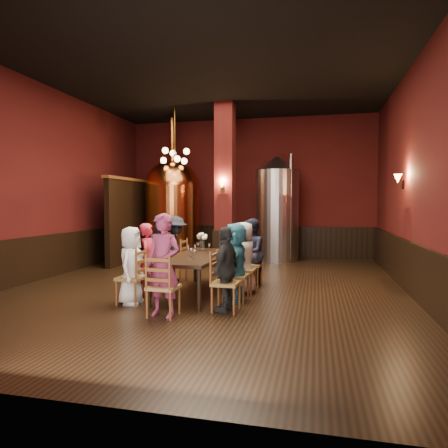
% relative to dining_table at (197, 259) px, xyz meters
% --- Properties ---
extents(room, '(10.00, 10.02, 4.50)m').
position_rel_dining_table_xyz_m(room, '(0.04, 0.76, 1.56)').
color(room, black).
rests_on(room, ground).
extents(wainscot_right, '(0.08, 9.90, 1.00)m').
position_rel_dining_table_xyz_m(wainscot_right, '(4.00, 0.76, -0.19)').
color(wainscot_right, black).
rests_on(wainscot_right, ground).
extents(wainscot_back, '(7.90, 0.08, 1.00)m').
position_rel_dining_table_xyz_m(wainscot_back, '(0.04, 5.72, -0.19)').
color(wainscot_back, black).
rests_on(wainscot_back, ground).
extents(wainscot_left, '(0.08, 9.90, 1.00)m').
position_rel_dining_table_xyz_m(wainscot_left, '(-3.92, 0.76, -0.19)').
color(wainscot_left, black).
rests_on(wainscot_left, ground).
extents(column, '(0.58, 0.58, 4.50)m').
position_rel_dining_table_xyz_m(column, '(-0.26, 3.56, 1.56)').
color(column, '#4B1310').
rests_on(column, ground).
extents(partition, '(0.22, 3.50, 2.40)m').
position_rel_dining_table_xyz_m(partition, '(-3.16, 3.96, 0.51)').
color(partition, black).
rests_on(partition, ground).
extents(pendant_cluster, '(0.90, 0.90, 1.70)m').
position_rel_dining_table_xyz_m(pendant_cluster, '(-1.76, 3.66, 2.41)').
color(pendant_cluster, '#A57226').
rests_on(pendant_cluster, room).
extents(sconce_wall, '(0.20, 0.20, 0.36)m').
position_rel_dining_table_xyz_m(sconce_wall, '(3.94, 1.56, 1.51)').
color(sconce_wall, black).
rests_on(sconce_wall, room).
extents(sconce_column, '(0.20, 0.20, 0.36)m').
position_rel_dining_table_xyz_m(sconce_column, '(-0.26, 3.26, 1.51)').
color(sconce_column, black).
rests_on(sconce_column, column).
extents(dining_table, '(1.10, 2.44, 0.75)m').
position_rel_dining_table_xyz_m(dining_table, '(0.00, 0.00, 0.00)').
color(dining_table, black).
rests_on(dining_table, ground).
extents(chair_0, '(0.48, 0.48, 0.92)m').
position_rel_dining_table_xyz_m(chair_0, '(-0.89, -0.96, -0.23)').
color(chair_0, brown).
rests_on(chair_0, ground).
extents(person_0, '(0.47, 0.68, 1.34)m').
position_rel_dining_table_xyz_m(person_0, '(-0.89, -0.96, -0.02)').
color(person_0, white).
rests_on(person_0, ground).
extents(chair_1, '(0.48, 0.48, 0.92)m').
position_rel_dining_table_xyz_m(chair_1, '(-0.86, -0.29, -0.23)').
color(chair_1, brown).
rests_on(chair_1, ground).
extents(person_1, '(0.37, 0.53, 1.37)m').
position_rel_dining_table_xyz_m(person_1, '(-0.86, -0.29, -0.00)').
color(person_1, '#BB2036').
rests_on(person_1, ground).
extents(chair_2, '(0.48, 0.48, 0.92)m').
position_rel_dining_table_xyz_m(chair_2, '(-0.84, 0.37, -0.23)').
color(chair_2, brown).
rests_on(chair_2, ground).
extents(person_2, '(0.57, 0.81, 1.51)m').
position_rel_dining_table_xyz_m(person_2, '(-0.84, 0.37, 0.07)').
color(person_2, '#294989').
rests_on(person_2, ground).
extents(chair_3, '(0.48, 0.48, 0.92)m').
position_rel_dining_table_xyz_m(chair_3, '(-0.81, 1.04, -0.23)').
color(chair_3, brown).
rests_on(chair_3, ground).
extents(person_3, '(0.58, 0.97, 1.46)m').
position_rel_dining_table_xyz_m(person_3, '(-0.81, 1.04, 0.04)').
color(person_3, black).
rests_on(person_3, ground).
extents(chair_4, '(0.48, 0.48, 0.92)m').
position_rel_dining_table_xyz_m(chair_4, '(0.81, -1.04, -0.23)').
color(chair_4, brown).
rests_on(chair_4, ground).
extents(person_4, '(0.48, 0.85, 1.37)m').
position_rel_dining_table_xyz_m(person_4, '(0.81, -1.04, -0.00)').
color(person_4, black).
rests_on(person_4, ground).
extents(chair_5, '(0.48, 0.48, 0.92)m').
position_rel_dining_table_xyz_m(chair_5, '(0.84, -0.37, -0.23)').
color(chair_5, brown).
rests_on(chair_5, ground).
extents(person_5, '(0.42, 1.31, 1.41)m').
position_rel_dining_table_xyz_m(person_5, '(0.84, -0.37, 0.02)').
color(person_5, teal).
rests_on(person_5, ground).
extents(chair_6, '(0.48, 0.48, 0.92)m').
position_rel_dining_table_xyz_m(chair_6, '(0.86, 0.29, -0.23)').
color(chair_6, brown).
rests_on(chair_6, ground).
extents(person_6, '(0.67, 0.79, 1.38)m').
position_rel_dining_table_xyz_m(person_6, '(0.86, 0.29, 0.00)').
color(person_6, beige).
rests_on(person_6, ground).
extents(chair_7, '(0.48, 0.48, 0.92)m').
position_rel_dining_table_xyz_m(chair_7, '(0.89, 0.96, -0.23)').
color(chair_7, brown).
rests_on(chair_7, ground).
extents(person_7, '(0.35, 0.70, 1.42)m').
position_rel_dining_table_xyz_m(person_7, '(0.89, 0.96, 0.02)').
color(person_7, '#191D32').
rests_on(person_7, ground).
extents(chair_8, '(0.48, 0.48, 0.92)m').
position_rel_dining_table_xyz_m(chair_8, '(-0.07, -1.55, -0.23)').
color(chair_8, brown).
rests_on(chair_8, ground).
extents(person_8, '(0.64, 0.48, 1.59)m').
position_rel_dining_table_xyz_m(person_8, '(-0.07, -1.55, 0.11)').
color(person_8, '#802A4D').
rests_on(person_8, ground).
extents(copper_kettle, '(1.98, 1.98, 4.34)m').
position_rel_dining_table_xyz_m(copper_kettle, '(-2.09, 4.33, 0.89)').
color(copper_kettle, black).
rests_on(copper_kettle, ground).
extents(steel_vessel, '(1.62, 1.62, 3.17)m').
position_rel_dining_table_xyz_m(steel_vessel, '(1.05, 4.87, 0.90)').
color(steel_vessel, '#B2B2B7').
rests_on(steel_vessel, ground).
extents(rose_vase, '(0.23, 0.23, 0.38)m').
position_rel_dining_table_xyz_m(rose_vase, '(-0.11, 0.75, 0.31)').
color(rose_vase, white).
rests_on(rose_vase, dining_table).
extents(wine_glass_0, '(0.07, 0.07, 0.17)m').
position_rel_dining_table_xyz_m(wine_glass_0, '(-0.05, -0.24, 0.15)').
color(wine_glass_0, white).
rests_on(wine_glass_0, dining_table).
extents(wine_glass_1, '(0.07, 0.07, 0.17)m').
position_rel_dining_table_xyz_m(wine_glass_1, '(-0.14, 0.36, 0.15)').
color(wine_glass_1, white).
rests_on(wine_glass_1, dining_table).
extents(wine_glass_2, '(0.07, 0.07, 0.17)m').
position_rel_dining_table_xyz_m(wine_glass_2, '(0.10, -0.44, 0.15)').
color(wine_glass_2, white).
rests_on(wine_glass_2, dining_table).
extents(wine_glass_3, '(0.07, 0.07, 0.17)m').
position_rel_dining_table_xyz_m(wine_glass_3, '(-0.19, 0.73, 0.15)').
color(wine_glass_3, white).
rests_on(wine_glass_3, dining_table).
extents(wine_glass_4, '(0.07, 0.07, 0.17)m').
position_rel_dining_table_xyz_m(wine_glass_4, '(-0.04, -0.24, 0.15)').
color(wine_glass_4, white).
rests_on(wine_glass_4, dining_table).
extents(wine_glass_5, '(0.07, 0.07, 0.17)m').
position_rel_dining_table_xyz_m(wine_glass_5, '(0.08, 0.60, 0.15)').
color(wine_glass_5, white).
rests_on(wine_glass_5, dining_table).
extents(wine_glass_6, '(0.07, 0.07, 0.17)m').
position_rel_dining_table_xyz_m(wine_glass_6, '(-0.22, 0.17, 0.15)').
color(wine_glass_6, white).
rests_on(wine_glass_6, dining_table).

